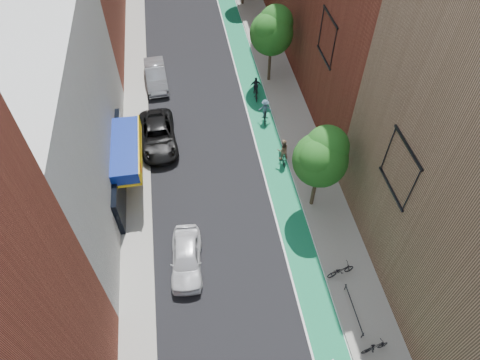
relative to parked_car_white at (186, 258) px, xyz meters
name	(u,v)px	position (x,y,z in m)	size (l,w,h in m)	color
bike_lane	(247,69)	(7.00, 19.22, -0.75)	(2.00, 68.00, 0.01)	#136D4C
sidewalk_left	(136,79)	(-3.00, 19.22, -0.68)	(2.00, 68.00, 0.15)	gray
sidewalk_right	(274,66)	(9.50, 19.22, -0.68)	(3.00, 68.00, 0.15)	gray
building_left_white	(32,125)	(-8.00, 7.22, 5.24)	(8.00, 20.00, 12.00)	silver
tree_near	(321,156)	(8.65, 3.24, 3.90)	(3.40, 3.36, 6.42)	#332619
tree_mid	(272,30)	(8.65, 17.24, 4.13)	(3.55, 3.53, 6.74)	#332619
parked_car_white	(186,258)	(0.00, 0.00, 0.00)	(1.79, 4.46, 1.52)	silver
parked_car_black	(158,135)	(-1.25, 10.84, 0.03)	(2.62, 5.69, 1.58)	black
parked_car_silver	(156,76)	(-1.15, 18.45, 0.05)	(1.71, 4.90, 1.62)	#969A9F
cyclist_lane_near	(283,153)	(7.53, 7.41, 0.19)	(0.91, 1.52, 2.11)	black
cyclist_lane_mid	(256,90)	(7.06, 15.16, -0.06)	(0.95, 1.83, 1.91)	black
cyclist_lane_far	(265,112)	(7.22, 12.15, 0.07)	(1.11, 1.89, 1.94)	black
parked_bike_mid	(375,347)	(9.18, -6.72, -0.14)	(0.44, 1.55, 0.93)	black
parked_bike_far	(341,270)	(8.81, -2.19, -0.16)	(0.60, 1.71, 0.90)	black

